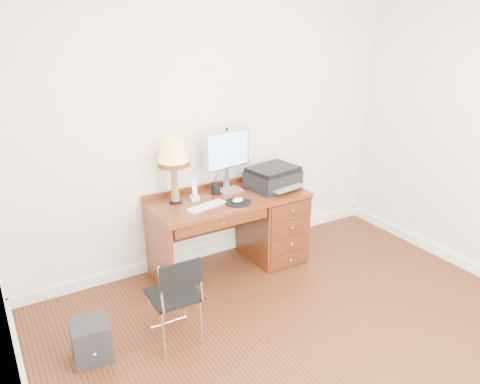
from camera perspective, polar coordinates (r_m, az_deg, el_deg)
ground at (r=3.79m, az=9.74°, el=-18.12°), size 4.00×4.00×0.00m
room_shell at (r=4.16m, az=4.08°, el=-13.03°), size 4.00×4.00×4.00m
desk at (r=4.70m, az=2.10°, el=-3.68°), size 1.50×0.67×0.75m
monitor at (r=4.47m, az=-1.50°, el=4.76°), size 0.52×0.21×0.60m
keyboard at (r=4.20m, az=-4.13°, el=-1.72°), size 0.40×0.19×0.01m
mouse_pad at (r=4.27m, az=-0.27°, el=-1.16°), size 0.24×0.24×0.05m
printer at (r=4.63m, az=4.03°, el=1.78°), size 0.54×0.45×0.21m
leg_lamp at (r=4.18m, az=-8.14°, el=4.29°), size 0.29×0.29×0.60m
phone at (r=4.35m, az=-5.55°, el=-0.31°), size 0.10×0.10×0.17m
pen_cup at (r=4.47m, az=-2.99°, el=0.44°), size 0.09×0.09×0.11m
chair at (r=3.55m, az=-7.77°, el=-11.95°), size 0.36×0.36×0.75m
equipment_box at (r=3.72m, az=-17.70°, el=-16.88°), size 0.28×0.28×0.31m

